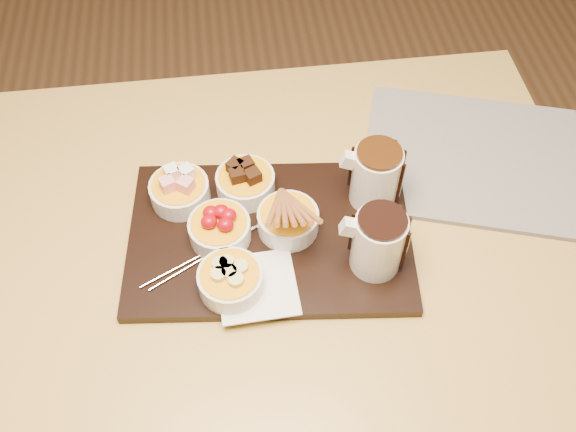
{
  "coord_description": "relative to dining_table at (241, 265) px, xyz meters",
  "views": [
    {
      "loc": [
        0.01,
        -0.62,
        1.63
      ],
      "look_at": [
        0.08,
        -0.02,
        0.81
      ],
      "focal_mm": 40.0,
      "sensor_mm": 36.0,
      "label": 1
    }
  ],
  "objects": [
    {
      "name": "dining_table",
      "position": [
        0.0,
        0.0,
        0.0
      ],
      "size": [
        1.2,
        0.8,
        0.75
      ],
      "color": "gold",
      "rests_on": "ground"
    },
    {
      "name": "pitcher_dark_chocolate",
      "position": [
        0.21,
        -0.09,
        0.17
      ],
      "size": [
        0.09,
        0.09,
        0.11
      ],
      "primitive_type": "cylinder",
      "rotation": [
        0.0,
        0.0,
        -0.1
      ],
      "color": "silver",
      "rests_on": "serving_board"
    },
    {
      "name": "serving_board",
      "position": [
        0.05,
        -0.02,
        0.11
      ],
      "size": [
        0.49,
        0.34,
        0.02
      ],
      "primitive_type": "cube",
      "rotation": [
        0.0,
        0.0,
        -0.1
      ],
      "color": "black",
      "rests_on": "dining_table"
    },
    {
      "name": "bowl_strawberries",
      "position": [
        -0.03,
        -0.01,
        0.14
      ],
      "size": [
        0.1,
        0.1,
        0.04
      ],
      "primitive_type": "cylinder",
      "color": "silver",
      "rests_on": "serving_board"
    },
    {
      "name": "bowl_bananas",
      "position": [
        -0.02,
        -0.11,
        0.14
      ],
      "size": [
        0.1,
        0.1,
        0.04
      ],
      "primitive_type": "cylinder",
      "color": "silver",
      "rests_on": "serving_board"
    },
    {
      "name": "bowl_cake",
      "position": [
        0.02,
        0.08,
        0.14
      ],
      "size": [
        0.1,
        0.1,
        0.04
      ],
      "primitive_type": "cylinder",
      "color": "silver",
      "rests_on": "serving_board"
    },
    {
      "name": "pitcher_milk_chocolate",
      "position": [
        0.23,
        0.03,
        0.17
      ],
      "size": [
        0.09,
        0.09,
        0.11
      ],
      "primitive_type": "cylinder",
      "rotation": [
        0.0,
        0.0,
        -0.1
      ],
      "color": "silver",
      "rests_on": "serving_board"
    },
    {
      "name": "ground",
      "position": [
        0.0,
        0.0,
        -0.65
      ],
      "size": [
        5.0,
        5.0,
        0.0
      ],
      "primitive_type": "plane",
      "color": "brown",
      "rests_on": "ground"
    },
    {
      "name": "fondue_skewers",
      "position": [
        -0.04,
        -0.04,
        0.12
      ],
      "size": [
        0.14,
        0.25,
        0.01
      ],
      "primitive_type": null,
      "rotation": [
        0.0,
        0.0,
        -1.11
      ],
      "color": "silver",
      "rests_on": "serving_board"
    },
    {
      "name": "bowl_marshmallows",
      "position": [
        -0.09,
        0.07,
        0.14
      ],
      "size": [
        0.1,
        0.1,
        0.04
      ],
      "primitive_type": "cylinder",
      "color": "silver",
      "rests_on": "serving_board"
    },
    {
      "name": "bowl_biscotti",
      "position": [
        0.08,
        -0.01,
        0.14
      ],
      "size": [
        0.1,
        0.1,
        0.04
      ],
      "primitive_type": "cylinder",
      "color": "silver",
      "rests_on": "serving_board"
    },
    {
      "name": "newspaper",
      "position": [
        0.44,
        0.11,
        0.1
      ],
      "size": [
        0.46,
        0.41,
        0.01
      ],
      "primitive_type": "cube",
      "rotation": [
        0.0,
        0.0,
        -0.3
      ],
      "color": "beige",
      "rests_on": "dining_table"
    },
    {
      "name": "napkin",
      "position": [
        0.02,
        -0.12,
        0.12
      ],
      "size": [
        0.12,
        0.12,
        0.0
      ],
      "primitive_type": "cube",
      "rotation": [
        0.0,
        0.0,
        0.04
      ],
      "color": "white",
      "rests_on": "serving_board"
    }
  ]
}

